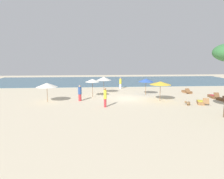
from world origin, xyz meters
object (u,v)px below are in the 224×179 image
umbrella_1 (92,80)px  person_0 (105,97)px  lounger_1 (224,100)px  lounger_2 (187,92)px  umbrella_4 (146,80)px  umbrella_0 (47,85)px  person_2 (120,83)px  dog (188,103)px  umbrella_2 (104,79)px  lounger_3 (201,102)px  lounger_0 (213,96)px  person_1 (80,93)px  umbrella_3 (160,83)px

umbrella_1 → person_0: (1.28, -5.09, -1.02)m
lounger_1 → lounger_2: (-1.85, 5.22, 0.00)m
umbrella_4 → lounger_2: 5.97m
umbrella_1 → lounger_2: 12.61m
umbrella_0 → person_2: (8.73, 8.58, -0.98)m
lounger_1 → dog: 4.90m
umbrella_2 → lounger_3: 12.02m
umbrella_1 → person_2: bearing=57.1°
lounger_2 → person_0: person_0 is taller
lounger_0 → lounger_2: (-1.65, 3.38, -0.01)m
person_1 → dog: size_ratio=2.14×
umbrella_2 → dog: size_ratio=2.72×
umbrella_3 → dog: (2.20, -2.19, -1.74)m
umbrella_2 → umbrella_3: (5.91, -5.17, 0.00)m
umbrella_3 → lounger_0: bearing=10.0°
umbrella_0 → umbrella_2: (6.14, 4.90, 0.11)m
umbrella_0 → lounger_3: (15.74, -2.10, -1.64)m
umbrella_1 → person_1: umbrella_1 is taller
person_0 → person_1: person_0 is taller
umbrella_3 → person_1: (-8.66, 0.59, -1.09)m
umbrella_0 → dog: 14.55m
umbrella_4 → person_2: bearing=117.7°
lounger_0 → lounger_1: 1.85m
umbrella_0 → dog: umbrella_0 is taller
umbrella_4 → lounger_0: bearing=-19.9°
lounger_3 → person_0: 9.79m
umbrella_0 → umbrella_1: bearing=26.9°
person_1 → person_2: (5.34, 8.26, -0.01)m
dog → lounger_2: bearing=67.4°
umbrella_3 → lounger_0: size_ratio=1.32×
lounger_1 → person_0: size_ratio=0.97×
umbrella_0 → lounger_0: (18.70, 0.90, -1.64)m
umbrella_1 → umbrella_4: bearing=9.9°
lounger_1 → dog: size_ratio=2.26×
person_0 → lounger_0: bearing=15.8°
umbrella_4 → person_1: bearing=-157.9°
umbrella_1 → lounger_2: (12.33, 1.89, -1.81)m
lounger_1 → dog: lounger_1 is taller
umbrella_3 → person_0: 6.59m
person_0 → person_2: bearing=76.4°
umbrella_3 → umbrella_4: 3.89m
person_0 → umbrella_3: bearing=21.9°
person_0 → person_1: (-2.61, 3.02, -0.11)m
lounger_2 → person_0: 13.10m
person_2 → umbrella_0: bearing=-135.5°
umbrella_4 → lounger_3: umbrella_4 is taller
umbrella_2 → umbrella_1: bearing=-119.5°
lounger_2 → dog: 7.31m
person_0 → person_2: size_ratio=1.11×
lounger_3 → umbrella_0: bearing=172.4°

